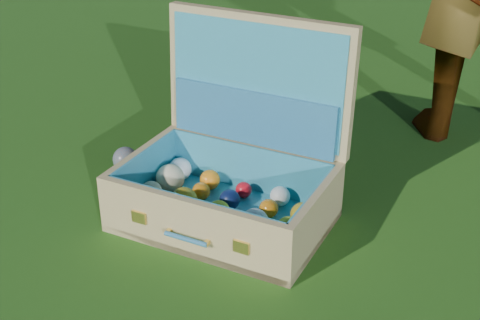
% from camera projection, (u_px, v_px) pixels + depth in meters
% --- Properties ---
extents(ground, '(60.00, 60.00, 0.00)m').
position_uv_depth(ground, '(246.00, 209.00, 1.82)').
color(ground, '#215114').
rests_on(ground, ground).
extents(stray_ball, '(0.08, 0.08, 0.08)m').
position_uv_depth(stray_ball, '(125.00, 159.00, 2.00)').
color(stray_ball, teal).
rests_on(stray_ball, ground).
extents(suitcase, '(0.59, 0.49, 0.51)m').
position_uv_depth(suitcase, '(233.00, 165.00, 1.75)').
color(suitcase, tan).
rests_on(suitcase, ground).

